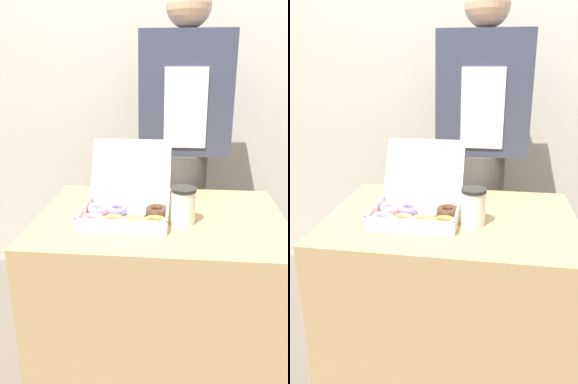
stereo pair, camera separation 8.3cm
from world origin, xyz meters
The scene contains 6 objects.
ground_plane centered at (0.00, 0.00, 0.00)m, with size 14.00×14.00×0.00m, color #665B51.
wall_back centered at (0.00, 0.95, 1.30)m, with size 10.00×0.05×2.60m.
table centered at (0.00, 0.00, 0.39)m, with size 0.96×0.68×0.78m.
donut_box centered at (-0.13, -0.04, 0.82)m, with size 0.37×0.38×0.27m.
coffee_cup centered at (0.09, -0.07, 0.85)m, with size 0.09×0.09×0.14m.
person_customer centered at (0.09, 0.53, 0.93)m, with size 0.44×0.24×1.72m.
Camera 1 is at (0.07, -1.36, 1.34)m, focal length 35.00 mm.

